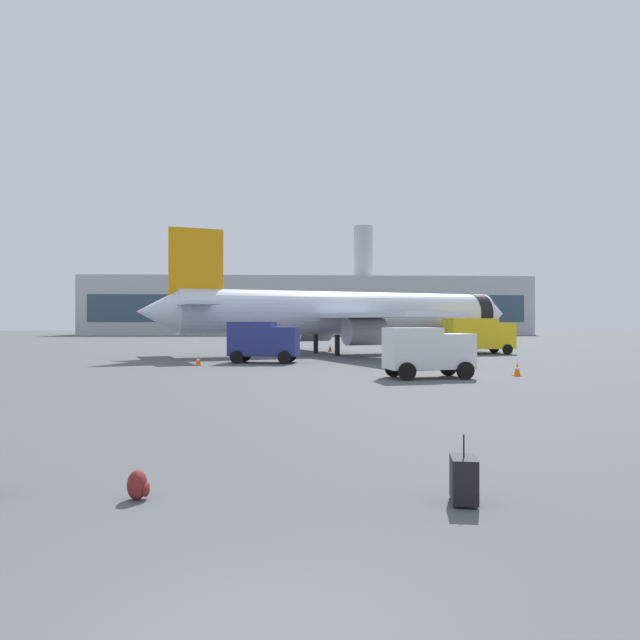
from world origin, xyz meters
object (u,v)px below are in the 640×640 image
at_px(service_truck, 263,340).
at_px(safety_cone_mid, 198,361).
at_px(cargo_van, 427,350).
at_px(fuel_truck, 478,334).
at_px(rolling_suitcase, 464,479).
at_px(safety_cone_outer, 330,348).
at_px(traveller_backpack, 138,485).
at_px(airplane_at_gate, 344,313).
at_px(safety_cone_near, 517,369).
at_px(safety_cone_far, 445,349).

distance_m(service_truck, safety_cone_mid, 5.01).
bearing_deg(cargo_van, fuel_truck, 66.45).
bearing_deg(fuel_truck, safety_cone_mid, -150.59).
height_order(fuel_truck, rolling_suitcase, fuel_truck).
distance_m(safety_cone_outer, traveller_backpack, 49.05).
bearing_deg(airplane_at_gate, safety_cone_outer, 102.35).
bearing_deg(service_truck, safety_cone_outer, 69.21).
bearing_deg(rolling_suitcase, safety_cone_near, 66.98).
height_order(service_truck, safety_cone_outer, service_truck).
bearing_deg(traveller_backpack, safety_cone_mid, 96.45).
relative_size(safety_cone_far, rolling_suitcase, 0.70).
xyz_separation_m(fuel_truck, cargo_van, (-9.97, -22.87, -0.32)).
bearing_deg(service_truck, rolling_suitcase, -82.37).
bearing_deg(safety_cone_mid, rolling_suitcase, -74.43).
relative_size(service_truck, safety_cone_mid, 7.73).
bearing_deg(safety_cone_mid, service_truck, 30.27).
bearing_deg(service_truck, airplane_at_gate, 58.43).
xyz_separation_m(airplane_at_gate, service_truck, (-6.83, -11.11, -2.05)).
xyz_separation_m(airplane_at_gate, safety_cone_far, (9.32, 0.72, -3.28)).
relative_size(safety_cone_far, traveller_backpack, 1.59).
bearing_deg(airplane_at_gate, safety_cone_mid, -129.10).
bearing_deg(cargo_van, safety_cone_far, 73.28).
bearing_deg(service_truck, fuel_truck, 29.22).
bearing_deg(safety_cone_outer, airplane_at_gate, -77.65).
xyz_separation_m(safety_cone_mid, safety_cone_far, (20.34, 14.28, 0.05)).
distance_m(service_truck, cargo_van, 15.19).
xyz_separation_m(safety_cone_outer, traveller_backpack, (-6.60, -48.60, -0.12)).
bearing_deg(traveller_backpack, service_truck, 88.75).
bearing_deg(traveller_backpack, safety_cone_outer, 82.27).
xyz_separation_m(safety_cone_near, safety_cone_outer, (-8.10, 26.83, -0.00)).
bearing_deg(safety_cone_near, safety_cone_mid, 153.87).
bearing_deg(safety_cone_far, cargo_van, -106.72).
bearing_deg(safety_cone_far, service_truck, -143.76).
bearing_deg(safety_cone_outer, safety_cone_near, -73.20).
xyz_separation_m(cargo_van, safety_cone_outer, (-3.02, 27.79, -1.10)).
bearing_deg(safety_cone_far, traveller_backpack, -110.56).
relative_size(fuel_truck, safety_cone_outer, 8.86).
bearing_deg(rolling_suitcase, service_truck, 97.63).
bearing_deg(cargo_van, safety_cone_near, 10.72).
distance_m(fuel_truck, safety_cone_near, 22.49).
relative_size(service_truck, safety_cone_far, 6.69).
height_order(safety_cone_mid, safety_cone_outer, safety_cone_outer).
relative_size(fuel_truck, safety_cone_near, 8.79).
bearing_deg(fuel_truck, safety_cone_near, -102.58).
bearing_deg(safety_cone_far, airplane_at_gate, -175.55).
height_order(fuel_truck, safety_cone_outer, fuel_truck).
bearing_deg(airplane_at_gate, rolling_suitcase, -92.97).
bearing_deg(rolling_suitcase, traveller_backpack, 174.44).
bearing_deg(safety_cone_outer, fuel_truck, -20.74).
distance_m(safety_cone_far, safety_cone_outer, 10.90).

